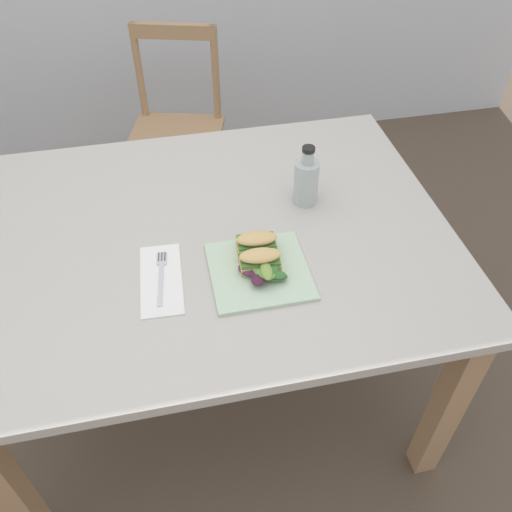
{
  "coord_description": "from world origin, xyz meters",
  "views": [
    {
      "loc": [
        0.01,
        -1.14,
        1.72
      ],
      "look_at": [
        0.21,
        -0.18,
        0.76
      ],
      "focal_mm": 37.49,
      "sensor_mm": 36.0,
      "label": 1
    }
  ],
  "objects_px": {
    "dining_table": "(212,260)",
    "fork_on_napkin": "(161,273)",
    "sandwich_half_back": "(257,243)",
    "sandwich_half_front": "(260,260)",
    "plate_lunch": "(259,271)",
    "chair_wooden_far": "(177,132)",
    "bottle_cold_brew": "(306,183)"
  },
  "relations": [
    {
      "from": "plate_lunch",
      "to": "sandwich_half_front",
      "type": "distance_m",
      "value": 0.03
    },
    {
      "from": "sandwich_half_back",
      "to": "bottle_cold_brew",
      "type": "bearing_deg",
      "value": 45.72
    },
    {
      "from": "dining_table",
      "to": "plate_lunch",
      "type": "relative_size",
      "value": 5.33
    },
    {
      "from": "sandwich_half_front",
      "to": "sandwich_half_back",
      "type": "relative_size",
      "value": 1.0
    },
    {
      "from": "chair_wooden_far",
      "to": "bottle_cold_brew",
      "type": "distance_m",
      "value": 1.06
    },
    {
      "from": "sandwich_half_back",
      "to": "fork_on_napkin",
      "type": "xyz_separation_m",
      "value": [
        -0.25,
        -0.03,
        -0.03
      ]
    },
    {
      "from": "dining_table",
      "to": "chair_wooden_far",
      "type": "bearing_deg",
      "value": 90.99
    },
    {
      "from": "fork_on_napkin",
      "to": "chair_wooden_far",
      "type": "bearing_deg",
      "value": 83.84
    },
    {
      "from": "sandwich_half_front",
      "to": "bottle_cold_brew",
      "type": "height_order",
      "value": "bottle_cold_brew"
    },
    {
      "from": "plate_lunch",
      "to": "fork_on_napkin",
      "type": "xyz_separation_m",
      "value": [
        -0.24,
        0.04,
        0.0
      ]
    },
    {
      "from": "dining_table",
      "to": "sandwich_half_back",
      "type": "distance_m",
      "value": 0.21
    },
    {
      "from": "dining_table",
      "to": "chair_wooden_far",
      "type": "xyz_separation_m",
      "value": [
        -0.02,
        1.03,
        -0.18
      ]
    },
    {
      "from": "dining_table",
      "to": "fork_on_napkin",
      "type": "height_order",
      "value": "fork_on_napkin"
    },
    {
      "from": "dining_table",
      "to": "bottle_cold_brew",
      "type": "height_order",
      "value": "bottle_cold_brew"
    },
    {
      "from": "plate_lunch",
      "to": "sandwich_half_front",
      "type": "xyz_separation_m",
      "value": [
        0.0,
        0.01,
        0.03
      ]
    },
    {
      "from": "fork_on_napkin",
      "to": "bottle_cold_brew",
      "type": "xyz_separation_m",
      "value": [
        0.44,
        0.22,
        0.06
      ]
    },
    {
      "from": "chair_wooden_far",
      "to": "plate_lunch",
      "type": "distance_m",
      "value": 1.25
    },
    {
      "from": "dining_table",
      "to": "plate_lunch",
      "type": "xyz_separation_m",
      "value": [
        0.1,
        -0.18,
        0.11
      ]
    },
    {
      "from": "fork_on_napkin",
      "to": "bottle_cold_brew",
      "type": "bearing_deg",
      "value": 26.34
    },
    {
      "from": "plate_lunch",
      "to": "bottle_cold_brew",
      "type": "distance_m",
      "value": 0.33
    },
    {
      "from": "plate_lunch",
      "to": "chair_wooden_far",
      "type": "bearing_deg",
      "value": 95.65
    },
    {
      "from": "chair_wooden_far",
      "to": "bottle_cold_brew",
      "type": "height_order",
      "value": "bottle_cold_brew"
    },
    {
      "from": "chair_wooden_far",
      "to": "sandwich_half_front",
      "type": "relative_size",
      "value": 8.04
    },
    {
      "from": "sandwich_half_front",
      "to": "bottle_cold_brew",
      "type": "xyz_separation_m",
      "value": [
        0.19,
        0.25,
        0.03
      ]
    },
    {
      "from": "chair_wooden_far",
      "to": "sandwich_half_back",
      "type": "bearing_deg",
      "value": -83.62
    },
    {
      "from": "sandwich_half_front",
      "to": "fork_on_napkin",
      "type": "xyz_separation_m",
      "value": [
        -0.25,
        0.04,
        -0.03
      ]
    },
    {
      "from": "sandwich_half_back",
      "to": "sandwich_half_front",
      "type": "bearing_deg",
      "value": -94.2
    },
    {
      "from": "chair_wooden_far",
      "to": "sandwich_half_front",
      "type": "bearing_deg",
      "value": -84.17
    },
    {
      "from": "dining_table",
      "to": "sandwich_half_back",
      "type": "height_order",
      "value": "sandwich_half_back"
    },
    {
      "from": "dining_table",
      "to": "plate_lunch",
      "type": "distance_m",
      "value": 0.24
    },
    {
      "from": "sandwich_half_front",
      "to": "bottle_cold_brew",
      "type": "bearing_deg",
      "value": 53.13
    },
    {
      "from": "bottle_cold_brew",
      "to": "plate_lunch",
      "type": "bearing_deg",
      "value": -126.58
    }
  ]
}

